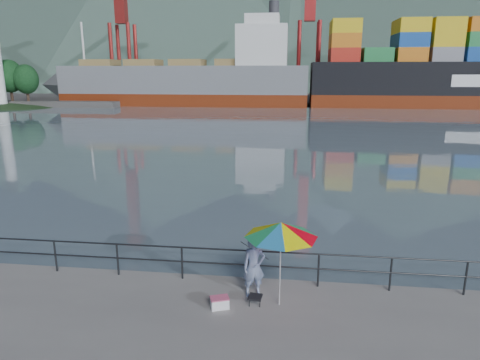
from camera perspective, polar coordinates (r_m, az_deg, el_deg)
name	(u,v)px	position (r m, az deg, el deg)	size (l,w,h in m)	color
harbor_water	(287,91)	(139.84, 6.24, 11.73)	(500.00, 280.00, 0.00)	slate
far_dock	(327,98)	(103.18, 11.55, 10.65)	(200.00, 40.00, 0.40)	#514F4C
guardrail	(215,264)	(12.84, -3.33, -11.14)	(22.00, 0.06, 1.03)	#2D3033
mountains	(376,6)	(222.49, 17.65, 21.28)	(600.00, 332.80, 80.00)	#385147
port_cranes	(443,19)	(98.55, 25.42, 18.79)	(116.00, 28.00, 38.40)	#AC2723
container_stacks	(427,87)	(107.19, 23.68, 11.33)	(58.00, 5.40, 7.80)	gray
fisherman	(254,267)	(11.90, 1.86, -11.48)	(0.62, 0.41, 1.71)	navy
beach_umbrella	(281,230)	(10.98, 5.50, -6.61)	(2.14, 2.14, 2.32)	white
folding_stool	(255,300)	(11.82, 2.02, -15.67)	(0.39, 0.39, 0.23)	black
cooler_bag	(220,303)	(11.66, -2.73, -16.08)	(0.46, 0.31, 0.27)	silver
fishing_rod	(255,279)	(13.12, 2.05, -13.07)	(0.02, 0.02, 2.14)	black
bulk_carrier	(194,81)	(82.60, -6.18, 12.94)	(45.98, 7.96, 14.50)	maroon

